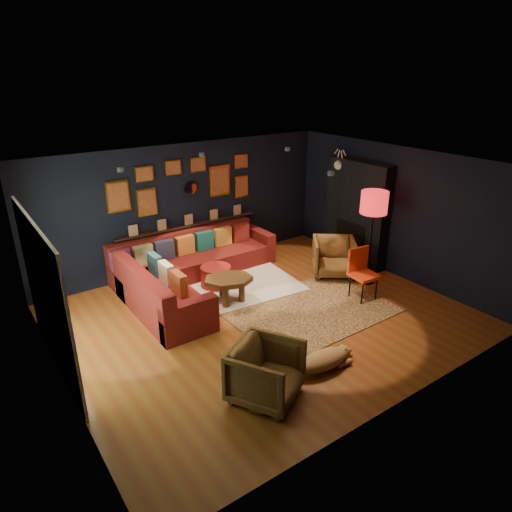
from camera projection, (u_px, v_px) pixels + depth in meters
floor at (264, 317)px, 7.85m from camera, size 6.50×6.50×0.00m
room_walls at (264, 230)px, 7.23m from camera, size 6.50×6.50×6.50m
sectional at (183, 273)px, 8.76m from camera, size 3.41×2.69×0.86m
ledge at (189, 225)px, 9.52m from camera, size 3.20×0.12×0.04m
gallery_wall at (185, 183)px, 9.20m from camera, size 3.15×0.04×1.02m
sunburst_mirror at (190, 188)px, 9.30m from camera, size 0.47×0.16×0.47m
fireplace at (356, 216)px, 9.77m from camera, size 0.31×1.60×2.20m
deer_head at (344, 164)px, 9.78m from camera, size 0.50×0.28×0.45m
sliding_door at (46, 297)px, 6.17m from camera, size 0.06×2.80×2.20m
ceiling_spots at (236, 161)px, 7.47m from camera, size 3.30×2.50×0.06m
shag_rug at (232, 286)px, 8.92m from camera, size 2.62×2.01×0.03m
leopard_rug at (310, 310)px, 8.04m from camera, size 2.78×2.00×0.02m
coffee_table at (229, 282)px, 8.20m from camera, size 1.09×0.95×0.46m
pouf at (216, 276)px, 8.85m from camera, size 0.59×0.59×0.39m
armchair_left at (266, 370)px, 5.79m from camera, size 1.09×1.07×0.84m
armchair_right at (334, 255)px, 9.31m from camera, size 1.12×1.11×0.84m
gold_stool at (260, 393)px, 5.72m from camera, size 0.32×0.32×0.40m
orange_chair at (361, 269)px, 8.32m from camera, size 0.49×0.49×0.95m
floor_lamp at (374, 206)px, 8.53m from camera, size 0.51×0.51×1.85m
dog at (323, 357)px, 6.43m from camera, size 1.17×0.62×0.36m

